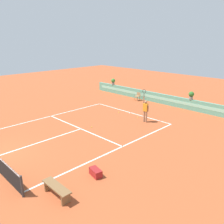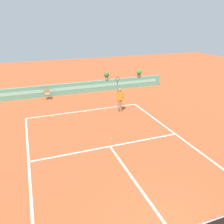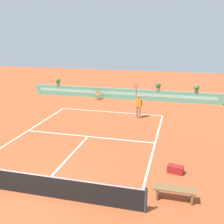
{
  "view_description": "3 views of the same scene",
  "coord_description": "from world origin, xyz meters",
  "px_view_note": "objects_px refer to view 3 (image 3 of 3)",
  "views": [
    {
      "loc": [
        12.82,
        -3.17,
        6.3
      ],
      "look_at": [
        0.96,
        8.64,
        1.0
      ],
      "focal_mm": 37.53,
      "sensor_mm": 36.0,
      "label": 1
    },
    {
      "loc": [
        -3.64,
        -3.68,
        6.29
      ],
      "look_at": [
        0.96,
        8.64,
        1.0
      ],
      "focal_mm": 37.04,
      "sensor_mm": 36.0,
      "label": 2
    },
    {
      "loc": [
        5.32,
        -8.29,
        6.2
      ],
      "look_at": [
        0.96,
        8.64,
        1.0
      ],
      "focal_mm": 43.57,
      "sensor_mm": 36.0,
      "label": 3
    }
  ],
  "objects_px": {
    "tennis_ball_near_baseline": "(97,132)",
    "potted_plant_far_left": "(58,81)",
    "potted_plant_far_right": "(197,88)",
    "potted_plant_right": "(158,86)",
    "ball_kid_chair": "(98,94)",
    "tennis_ball_by_sideline": "(99,114)",
    "bench_courtside": "(175,191)",
    "gear_bag": "(175,169)",
    "tennis_player": "(138,104)",
    "tennis_ball_mid_court": "(125,115)"
  },
  "relations": [
    {
      "from": "tennis_ball_mid_court",
      "to": "gear_bag",
      "type": "bearing_deg",
      "value": -63.7
    },
    {
      "from": "tennis_player",
      "to": "tennis_ball_by_sideline",
      "type": "xyz_separation_m",
      "value": [
        -3.09,
        0.24,
        -1.02
      ]
    },
    {
      "from": "potted_plant_far_right",
      "to": "potted_plant_right",
      "type": "relative_size",
      "value": 1.0
    },
    {
      "from": "bench_courtside",
      "to": "potted_plant_far_left",
      "type": "bearing_deg",
      "value": 128.01
    },
    {
      "from": "bench_courtside",
      "to": "tennis_ball_mid_court",
      "type": "relative_size",
      "value": 23.53
    },
    {
      "from": "bench_courtside",
      "to": "ball_kid_chair",
      "type": "bearing_deg",
      "value": 117.52
    },
    {
      "from": "tennis_ball_by_sideline",
      "to": "tennis_player",
      "type": "bearing_deg",
      "value": -4.53
    },
    {
      "from": "ball_kid_chair",
      "to": "tennis_ball_by_sideline",
      "type": "relative_size",
      "value": 12.5
    },
    {
      "from": "tennis_ball_mid_court",
      "to": "tennis_ball_by_sideline",
      "type": "height_order",
      "value": "same"
    },
    {
      "from": "potted_plant_right",
      "to": "potted_plant_far_left",
      "type": "bearing_deg",
      "value": 180.0
    },
    {
      "from": "tennis_ball_by_sideline",
      "to": "tennis_ball_near_baseline",
      "type": "bearing_deg",
      "value": -75.35
    },
    {
      "from": "ball_kid_chair",
      "to": "gear_bag",
      "type": "relative_size",
      "value": 1.21
    },
    {
      "from": "tennis_player",
      "to": "potted_plant_far_right",
      "type": "height_order",
      "value": "tennis_player"
    },
    {
      "from": "potted_plant_far_left",
      "to": "potted_plant_right",
      "type": "xyz_separation_m",
      "value": [
        9.95,
        0.0,
        0.0
      ]
    },
    {
      "from": "tennis_ball_near_baseline",
      "to": "potted_plant_far_right",
      "type": "height_order",
      "value": "potted_plant_far_right"
    },
    {
      "from": "potted_plant_far_right",
      "to": "tennis_ball_by_sideline",
      "type": "bearing_deg",
      "value": -144.46
    },
    {
      "from": "tennis_player",
      "to": "tennis_ball_mid_court",
      "type": "relative_size",
      "value": 38.01
    },
    {
      "from": "ball_kid_chair",
      "to": "potted_plant_far_right",
      "type": "xyz_separation_m",
      "value": [
        8.93,
        0.73,
        0.93
      ]
    },
    {
      "from": "tennis_player",
      "to": "potted_plant_far_left",
      "type": "height_order",
      "value": "tennis_player"
    },
    {
      "from": "potted_plant_far_right",
      "to": "potted_plant_right",
      "type": "bearing_deg",
      "value": 180.0
    },
    {
      "from": "tennis_ball_by_sideline",
      "to": "potted_plant_far_left",
      "type": "bearing_deg",
      "value": 138.41
    },
    {
      "from": "tennis_ball_near_baseline",
      "to": "tennis_ball_by_sideline",
      "type": "distance_m",
      "value": 4.13
    },
    {
      "from": "ball_kid_chair",
      "to": "tennis_ball_near_baseline",
      "type": "relative_size",
      "value": 12.5
    },
    {
      "from": "gear_bag",
      "to": "tennis_ball_mid_court",
      "type": "relative_size",
      "value": 10.29
    },
    {
      "from": "tennis_ball_near_baseline",
      "to": "potted_plant_far_left",
      "type": "height_order",
      "value": "potted_plant_far_left"
    },
    {
      "from": "potted_plant_far_left",
      "to": "tennis_ball_mid_court",
      "type": "bearing_deg",
      "value": -32.59
    },
    {
      "from": "tennis_player",
      "to": "potted_plant_right",
      "type": "height_order",
      "value": "tennis_player"
    },
    {
      "from": "ball_kid_chair",
      "to": "tennis_ball_near_baseline",
      "type": "xyz_separation_m",
      "value": [
        2.6,
        -8.53,
        -0.44
      ]
    },
    {
      "from": "bench_courtside",
      "to": "tennis_player",
      "type": "height_order",
      "value": "tennis_player"
    },
    {
      "from": "gear_bag",
      "to": "tennis_ball_by_sideline",
      "type": "height_order",
      "value": "gear_bag"
    },
    {
      "from": "tennis_ball_mid_court",
      "to": "potted_plant_right",
      "type": "bearing_deg",
      "value": 68.81
    },
    {
      "from": "ball_kid_chair",
      "to": "tennis_ball_by_sideline",
      "type": "height_order",
      "value": "ball_kid_chair"
    },
    {
      "from": "tennis_ball_by_sideline",
      "to": "potted_plant_far_right",
      "type": "distance_m",
      "value": 9.17
    },
    {
      "from": "ball_kid_chair",
      "to": "bench_courtside",
      "type": "height_order",
      "value": "ball_kid_chair"
    },
    {
      "from": "gear_bag",
      "to": "tennis_player",
      "type": "xyz_separation_m",
      "value": [
        -2.96,
        7.71,
        0.87
      ]
    },
    {
      "from": "potted_plant_far_left",
      "to": "gear_bag",
      "type": "bearing_deg",
      "value": -47.81
    },
    {
      "from": "bench_courtside",
      "to": "tennis_ball_mid_court",
      "type": "bearing_deg",
      "value": 111.48
    },
    {
      "from": "gear_bag",
      "to": "potted_plant_right",
      "type": "distance_m",
      "value": 13.44
    },
    {
      "from": "bench_courtside",
      "to": "tennis_ball_near_baseline",
      "type": "distance_m",
      "value": 7.93
    },
    {
      "from": "tennis_ball_near_baseline",
      "to": "potted_plant_far_right",
      "type": "distance_m",
      "value": 11.31
    },
    {
      "from": "tennis_ball_mid_court",
      "to": "potted_plant_far_right",
      "type": "relative_size",
      "value": 0.09
    },
    {
      "from": "potted_plant_far_left",
      "to": "bench_courtside",
      "type": "bearing_deg",
      "value": -51.99
    },
    {
      "from": "potted_plant_right",
      "to": "potted_plant_far_right",
      "type": "bearing_deg",
      "value": 0.0
    },
    {
      "from": "tennis_player",
      "to": "tennis_ball_near_baseline",
      "type": "bearing_deg",
      "value": -118.6
    },
    {
      "from": "bench_courtside",
      "to": "potted_plant_far_right",
      "type": "xyz_separation_m",
      "value": [
        1.3,
        15.38,
        1.04
      ]
    },
    {
      "from": "ball_kid_chair",
      "to": "gear_bag",
      "type": "height_order",
      "value": "ball_kid_chair"
    },
    {
      "from": "tennis_ball_mid_court",
      "to": "potted_plant_far_right",
      "type": "height_order",
      "value": "potted_plant_far_right"
    },
    {
      "from": "tennis_player",
      "to": "potted_plant_right",
      "type": "relative_size",
      "value": 3.57
    },
    {
      "from": "gear_bag",
      "to": "tennis_ball_near_baseline",
      "type": "xyz_separation_m",
      "value": [
        -5.01,
        3.96,
        -0.15
      ]
    },
    {
      "from": "gear_bag",
      "to": "bench_courtside",
      "type": "bearing_deg",
      "value": -89.27
    }
  ]
}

